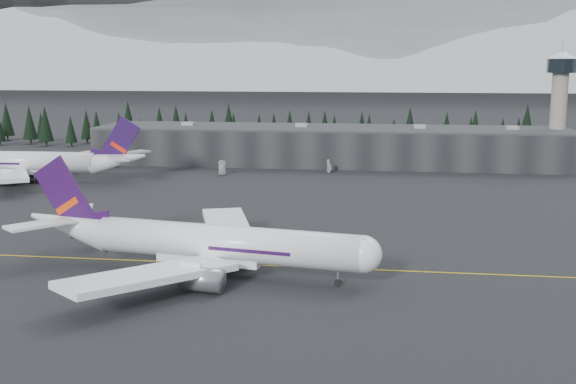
# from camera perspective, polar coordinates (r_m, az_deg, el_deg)

# --- Properties ---
(ground) EXTENTS (1400.00, 1400.00, 0.00)m
(ground) POSITION_cam_1_polar(r_m,az_deg,el_deg) (127.21, -1.26, -5.60)
(ground) COLOR black
(ground) RESTS_ON ground
(taxiline) EXTENTS (400.00, 0.40, 0.02)m
(taxiline) POSITION_cam_1_polar(r_m,az_deg,el_deg) (125.31, -1.40, -5.84)
(taxiline) COLOR gold
(taxiline) RESTS_ON ground
(terminal) EXTENTS (160.00, 30.00, 12.60)m
(terminal) POSITION_cam_1_polar(r_m,az_deg,el_deg) (248.17, 3.37, 3.70)
(terminal) COLOR black
(terminal) RESTS_ON ground
(control_tower) EXTENTS (10.00, 10.00, 37.70)m
(control_tower) POSITION_cam_1_polar(r_m,az_deg,el_deg) (255.05, 20.65, 7.10)
(control_tower) COLOR gray
(control_tower) RESTS_ON ground
(treeline) EXTENTS (360.00, 20.00, 15.00)m
(treeline) POSITION_cam_1_polar(r_m,az_deg,el_deg) (284.73, 3.98, 4.79)
(treeline) COLOR black
(treeline) RESTS_ON ground
(mountain_ridge) EXTENTS (4400.00, 900.00, 420.00)m
(mountain_ridge) POSITION_cam_1_polar(r_m,az_deg,el_deg) (1121.44, 7.04, 8.48)
(mountain_ridge) COLOR white
(mountain_ridge) RESTS_ON ground
(jet_main) EXTENTS (63.31, 58.00, 18.73)m
(jet_main) POSITION_cam_1_polar(r_m,az_deg,el_deg) (121.16, -7.32, -3.91)
(jet_main) COLOR white
(jet_main) RESTS_ON ground
(jet_parked) EXTENTS (65.91, 60.81, 19.37)m
(jet_parked) POSITION_cam_1_polar(r_m,az_deg,el_deg) (224.47, -19.25, 2.22)
(jet_parked) COLOR silver
(jet_parked) RESTS_ON ground
(gse_vehicle_a) EXTENTS (3.66, 5.13, 1.30)m
(gse_vehicle_a) POSITION_cam_1_polar(r_m,az_deg,el_deg) (224.03, -5.23, 1.50)
(gse_vehicle_a) COLOR silver
(gse_vehicle_a) RESTS_ON ground
(gse_vehicle_b) EXTENTS (4.59, 2.59, 1.47)m
(gse_vehicle_b) POSITION_cam_1_polar(r_m,az_deg,el_deg) (228.00, 3.28, 1.70)
(gse_vehicle_b) COLOR silver
(gse_vehicle_b) RESTS_ON ground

